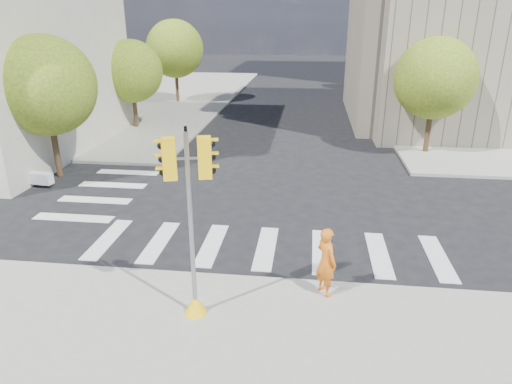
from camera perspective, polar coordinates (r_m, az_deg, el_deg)
ground at (r=16.74m, az=2.28°, el=-3.84°), size 160.00×160.00×0.00m
sidewalk_far_left at (r=46.80m, az=-20.48°, el=11.16°), size 28.00×40.00×0.15m
tree_lw_near at (r=22.60m, az=-24.80°, el=11.95°), size 4.40×4.40×6.41m
tree_lw_mid at (r=31.57m, az=-15.31°, el=14.35°), size 4.00×4.00×5.77m
tree_lw_far at (r=40.93m, az=-10.12°, el=17.20°), size 4.80×4.80×6.95m
tree_re_near at (r=26.11m, az=21.48°, el=13.05°), size 4.20×4.20×6.16m
tree_re_mid at (r=37.78m, az=17.23°, el=16.05°), size 4.60×4.60×6.66m
tree_re_far at (r=49.66m, az=14.86°, el=16.69°), size 4.00×4.00×5.88m
lamp_near at (r=30.04m, az=20.77°, el=15.03°), size 0.35×0.18×8.11m
lamp_far at (r=43.76m, az=16.63°, el=16.97°), size 0.35×0.18×8.11m
traffic_signal at (r=10.80m, az=-8.04°, el=-6.03°), size 1.08×0.56×4.72m
photographer at (r=12.12m, az=8.76°, el=-8.57°), size 0.78×0.82×1.89m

